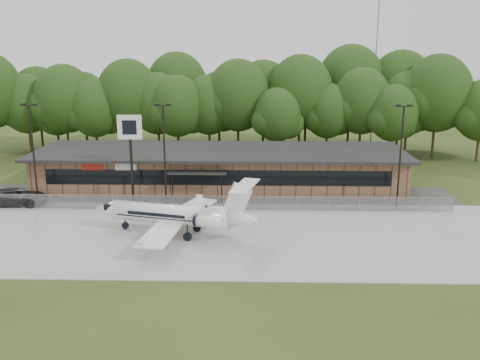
{
  "coord_description": "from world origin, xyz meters",
  "views": [
    {
      "loc": [
        3.74,
        -34.63,
        15.99
      ],
      "look_at": [
        2.53,
        12.0,
        3.88
      ],
      "focal_mm": 40.0,
      "sensor_mm": 36.0,
      "label": 1
    }
  ],
  "objects_px": {
    "business_jet": "(177,216)",
    "suv": "(16,197)",
    "terminal": "(220,168)",
    "pole_sign": "(130,137)"
  },
  "relations": [
    {
      "from": "business_jet",
      "to": "suv",
      "type": "relative_size",
      "value": 2.4
    },
    {
      "from": "terminal",
      "to": "pole_sign",
      "type": "relative_size",
      "value": 4.52
    },
    {
      "from": "pole_sign",
      "to": "suv",
      "type": "bearing_deg",
      "value": -177.98
    },
    {
      "from": "suv",
      "to": "pole_sign",
      "type": "height_order",
      "value": "pole_sign"
    },
    {
      "from": "suv",
      "to": "pole_sign",
      "type": "distance_m",
      "value": 13.21
    },
    {
      "from": "terminal",
      "to": "suv",
      "type": "relative_size",
      "value": 6.67
    },
    {
      "from": "terminal",
      "to": "pole_sign",
      "type": "distance_m",
      "value": 11.99
    },
    {
      "from": "business_jet",
      "to": "suv",
      "type": "xyz_separation_m",
      "value": [
        -17.42,
        8.2,
        -0.93
      ]
    },
    {
      "from": "terminal",
      "to": "suv",
      "type": "bearing_deg",
      "value": -158.95
    },
    {
      "from": "business_jet",
      "to": "suv",
      "type": "bearing_deg",
      "value": 169.0
    }
  ]
}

